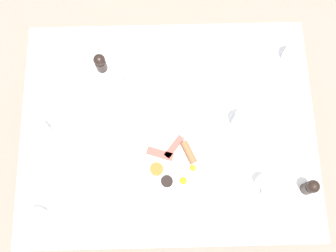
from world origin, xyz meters
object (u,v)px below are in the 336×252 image
teapot_far (139,78)px  salt_grinder (311,187)px  creamer_jug (263,182)px  water_glass_short (242,120)px  breakfast_plate (175,165)px  wine_glass_spare (41,132)px  fork_by_plate (269,93)px  teacup_with_saucer_left (38,219)px  napkin_folded (215,74)px  water_glass_tall (292,54)px  teapot_near (88,154)px  pepper_grinder (100,63)px  knife_by_plate (66,54)px

teapot_far → salt_grinder: (0.46, 0.64, 0.00)m
creamer_jug → water_glass_short: bearing=-165.1°
breakfast_plate → teapot_far: 0.38m
water_glass_short → teapot_far: bearing=-115.1°
breakfast_plate → wine_glass_spare: 0.54m
breakfast_plate → salt_grinder: bearing=78.3°
wine_glass_spare → fork_by_plate: wine_glass_spare is taller
breakfast_plate → teacup_with_saucer_left: (0.19, -0.52, 0.02)m
wine_glass_spare → creamer_jug: wine_glass_spare is taller
wine_glass_spare → salt_grinder: salt_grinder is taller
napkin_folded → salt_grinder: bearing=33.7°
water_glass_tall → teapot_near: bearing=-64.1°
salt_grinder → napkin_folded: size_ratio=0.55×
water_glass_tall → pepper_grinder: bearing=-88.0°
water_glass_short → pepper_grinder: (-0.26, -0.56, 0.00)m
teacup_with_saucer_left → water_glass_short: size_ratio=1.30×
teacup_with_saucer_left → water_glass_short: (-0.36, 0.78, 0.03)m
creamer_jug → knife_by_plate: size_ratio=0.50×
fork_by_plate → teacup_with_saucer_left: bearing=-61.8°
water_glass_tall → creamer_jug: bearing=-17.5°
creamer_jug → pepper_grinder: 0.80m
teacup_with_saucer_left → salt_grinder: size_ratio=1.25×
napkin_folded → fork_by_plate: size_ratio=1.22×
water_glass_short → salt_grinder: 0.35m
breakfast_plate → knife_by_plate: breakfast_plate is taller
napkin_folded → knife_by_plate: (-0.10, -0.63, -0.00)m
knife_by_plate → breakfast_plate: bearing=42.7°
breakfast_plate → napkin_folded: (-0.38, 0.17, -0.01)m
teacup_with_saucer_left → napkin_folded: teacup_with_saucer_left is taller
teapot_far → water_glass_short: (0.19, 0.40, 0.00)m
salt_grinder → napkin_folded: salt_grinder is taller
pepper_grinder → creamer_jug: bearing=51.4°
wine_glass_spare → napkin_folded: bearing=109.9°
teapot_near → knife_by_plate: size_ratio=1.22×
breakfast_plate → salt_grinder: salt_grinder is taller
teapot_near → knife_by_plate: (-0.44, -0.12, -0.05)m
wine_glass_spare → fork_by_plate: (-0.16, 0.91, -0.05)m
teacup_with_saucer_left → wine_glass_spare: wine_glass_spare is taller
teapot_far → napkin_folded: teapot_far is taller
teapot_far → fork_by_plate: (0.06, 0.53, -0.05)m
napkin_folded → teapot_far: bearing=-84.2°
teapot_near → pepper_grinder: 0.38m
teapot_near → water_glass_tall: 0.92m
teapot_near → teacup_with_saucer_left: 0.30m
teapot_near → napkin_folded: size_ratio=1.05×
wine_glass_spare → pepper_grinder: (-0.29, 0.22, 0.00)m
teacup_with_saucer_left → napkin_folded: (-0.58, 0.69, -0.02)m
pepper_grinder → napkin_folded: (0.04, 0.47, -0.05)m
breakfast_plate → wine_glass_spare: bearing=-104.5°
water_glass_tall → fork_by_plate: size_ratio=0.54×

